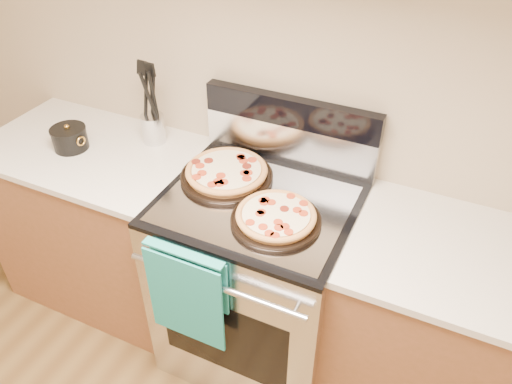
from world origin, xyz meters
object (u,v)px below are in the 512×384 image
at_px(pepperoni_pizza_back, 227,173).
at_px(pepperoni_pizza_front, 276,217).
at_px(utensil_crock, 153,129).
at_px(saucepan, 70,139).
at_px(range_body, 259,282).

bearing_deg(pepperoni_pizza_back, pepperoni_pizza_front, -30.07).
bearing_deg(utensil_crock, saucepan, -145.67).
height_order(pepperoni_pizza_back, pepperoni_pizza_front, pepperoni_pizza_back).
bearing_deg(saucepan, pepperoni_pizza_back, 5.41).
relative_size(pepperoni_pizza_back, pepperoni_pizza_front, 1.14).
xyz_separation_m(range_body, utensil_crock, (-0.63, 0.21, 0.53)).
xyz_separation_m(range_body, saucepan, (-0.94, -0.00, 0.51)).
xyz_separation_m(range_body, pepperoni_pizza_back, (-0.18, 0.07, 0.50)).
xyz_separation_m(utensil_crock, saucepan, (-0.31, -0.21, -0.02)).
bearing_deg(pepperoni_pizza_front, range_body, 138.79).
bearing_deg(range_body, pepperoni_pizza_back, 158.75).
height_order(utensil_crock, saucepan, utensil_crock).
relative_size(pepperoni_pizza_front, saucepan, 2.16).
bearing_deg(saucepan, utensil_crock, 34.33).
bearing_deg(saucepan, range_body, 0.14).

